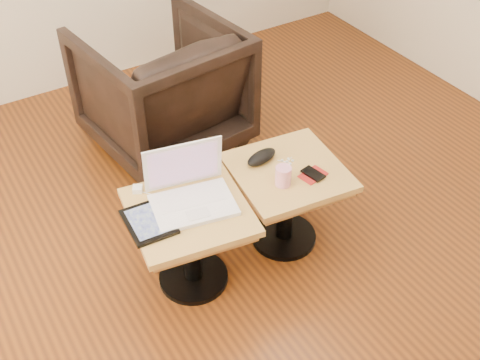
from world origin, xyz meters
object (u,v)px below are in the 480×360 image
side_table_left (190,228)px  side_table_right (287,188)px  laptop (190,192)px  armchair (162,89)px  striped_cup (283,176)px

side_table_left → side_table_right: 0.54m
side_table_right → laptop: 0.53m
side_table_left → armchair: 1.17m
side_table_left → armchair: armchair is taller
side_table_right → laptop: size_ratio=1.41×
laptop → striped_cup: size_ratio=4.22×
side_table_left → side_table_right: size_ratio=1.03×
armchair → laptop: bearing=64.0°
side_table_left → striped_cup: size_ratio=6.08×
side_table_right → striped_cup: striped_cup is taller
laptop → armchair: (0.36, 1.05, -0.13)m
striped_cup → armchair: bearing=92.8°
side_table_left → armchair: size_ratio=0.69×
side_table_left → laptop: laptop is taller
striped_cup → armchair: armchair is taller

